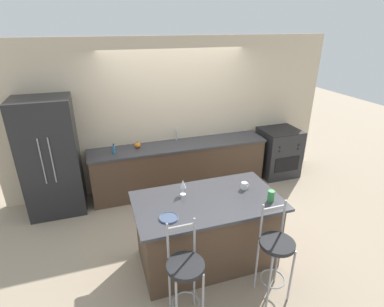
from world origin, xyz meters
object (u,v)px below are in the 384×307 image
(pumpkin_decoration, at_px, (138,145))
(soap_bottle, at_px, (114,149))
(bar_stool_far, at_px, (276,252))
(tumbler_cup, at_px, (271,196))
(bar_stool_near, at_px, (185,274))
(oven_range, at_px, (278,152))
(wine_glass, at_px, (183,184))
(coffee_mug, at_px, (244,186))
(dinner_plate, at_px, (169,218))
(refrigerator, at_px, (51,158))

(pumpkin_decoration, height_order, soap_bottle, soap_bottle)
(bar_stool_far, relative_size, tumbler_cup, 8.48)
(bar_stool_near, distance_m, soap_bottle, 2.67)
(pumpkin_decoration, bearing_deg, oven_range, -2.47)
(wine_glass, relative_size, pumpkin_decoration, 1.84)
(oven_range, height_order, bar_stool_near, bar_stool_near)
(bar_stool_far, height_order, pumpkin_decoration, bar_stool_far)
(pumpkin_decoration, bearing_deg, coffee_mug, -59.85)
(soap_bottle, bearing_deg, dinner_plate, -78.72)
(bar_stool_far, xyz_separation_m, pumpkin_decoration, (-1.06, 2.73, 0.33))
(tumbler_cup, bearing_deg, oven_range, 54.09)
(oven_range, xyz_separation_m, pumpkin_decoration, (-2.79, 0.12, 0.46))
(wine_glass, xyz_separation_m, tumbler_cup, (0.96, -0.47, -0.08))
(wine_glass, distance_m, tumbler_cup, 1.07)
(soap_bottle, bearing_deg, tumbler_cup, -51.70)
(dinner_plate, bearing_deg, wine_glass, 55.73)
(bar_stool_far, distance_m, dinner_plate, 1.22)
(bar_stool_far, height_order, coffee_mug, bar_stool_far)
(refrigerator, xyz_separation_m, oven_range, (4.17, -0.00, -0.47))
(bar_stool_near, relative_size, coffee_mug, 10.47)
(bar_stool_near, xyz_separation_m, tumbler_cup, (1.23, 0.49, 0.37))
(dinner_plate, height_order, tumbler_cup, tumbler_cup)
(dinner_plate, xyz_separation_m, soap_bottle, (-0.41, 2.07, 0.04))
(bar_stool_near, xyz_separation_m, dinner_plate, (-0.03, 0.53, 0.31))
(bar_stool_far, relative_size, wine_glass, 5.59)
(coffee_mug, height_order, soap_bottle, soap_bottle)
(oven_range, bearing_deg, tumbler_cup, -125.91)
(dinner_plate, relative_size, tumbler_cup, 1.61)
(dinner_plate, xyz_separation_m, coffee_mug, (1.09, 0.32, 0.04))
(bar_stool_near, relative_size, pumpkin_decoration, 10.26)
(bar_stool_far, distance_m, pumpkin_decoration, 2.95)
(refrigerator, height_order, bar_stool_far, refrigerator)
(oven_range, height_order, bar_stool_far, bar_stool_far)
(bar_stool_near, height_order, tumbler_cup, bar_stool_near)
(bar_stool_near, bearing_deg, soap_bottle, 99.57)
(dinner_plate, bearing_deg, oven_range, 36.68)
(refrigerator, relative_size, tumbler_cup, 13.86)
(oven_range, bearing_deg, bar_stool_far, -123.60)
(wine_glass, bearing_deg, dinner_plate, -124.27)
(oven_range, relative_size, tumbler_cup, 7.02)
(tumbler_cup, bearing_deg, wine_glass, 153.93)
(bar_stool_near, distance_m, dinner_plate, 0.62)
(tumbler_cup, xyz_separation_m, pumpkin_decoration, (-1.26, 2.24, -0.05))
(refrigerator, height_order, bar_stool_near, refrigerator)
(tumbler_cup, xyz_separation_m, soap_bottle, (-1.67, 2.11, -0.02))
(refrigerator, distance_m, dinner_plate, 2.50)
(wine_glass, bearing_deg, bar_stool_near, -105.51)
(refrigerator, xyz_separation_m, bar_stool_near, (1.41, -2.61, -0.34))
(dinner_plate, relative_size, coffee_mug, 1.99)
(wine_glass, bearing_deg, bar_stool_far, -51.85)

